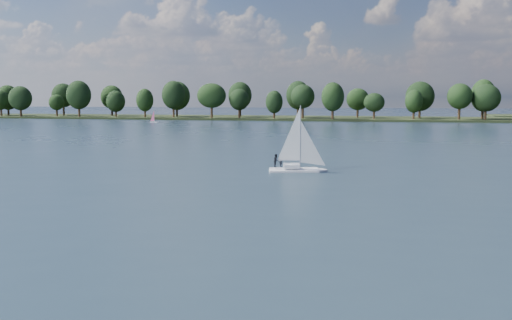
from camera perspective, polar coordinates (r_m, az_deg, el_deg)
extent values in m
plane|color=#233342|center=(116.11, 11.25, 1.83)|extent=(700.00, 700.00, 0.00)
cube|color=black|center=(227.93, 11.75, 3.98)|extent=(660.00, 40.00, 1.50)
cube|color=silver|center=(67.82, 3.96, -1.20)|extent=(6.50, 3.36, 0.74)
cube|color=silver|center=(67.73, 3.96, -0.58)|extent=(2.07, 1.56, 0.46)
cylinder|color=#BABAC1|center=(67.40, 3.98, 2.33)|extent=(0.11, 0.11, 7.36)
imported|color=black|center=(68.31, 2.52, 0.00)|extent=(0.62, 0.69, 1.59)
imported|color=black|center=(67.65, 2.03, -0.06)|extent=(0.67, 0.82, 1.59)
cube|color=white|center=(202.13, -10.13, 3.72)|extent=(2.87, 1.32, 0.45)
cylinder|color=silver|center=(202.04, -10.14, 4.36)|extent=(0.08, 0.08, 3.98)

